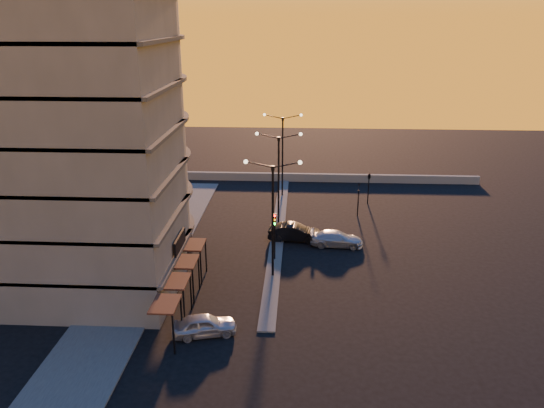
{
  "coord_description": "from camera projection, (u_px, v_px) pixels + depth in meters",
  "views": [
    {
      "loc": [
        2.04,
        -37.63,
        19.38
      ],
      "look_at": [
        -0.32,
        4.6,
        4.46
      ],
      "focal_mm": 35.0,
      "sensor_mm": 36.0,
      "label": 1
    }
  ],
  "objects": [
    {
      "name": "streetlamp_near",
      "position": [
        273.0,
        210.0,
        40.13
      ],
      "size": [
        4.32,
        0.32,
        9.51
      ],
      "color": "black",
      "rests_on": "ground"
    },
    {
      "name": "streetlamp_far",
      "position": [
        283.0,
        149.0,
        58.96
      ],
      "size": [
        4.32,
        0.32,
        9.51
      ],
      "color": "black",
      "rests_on": "ground"
    },
    {
      "name": "signal_east_a",
      "position": [
        358.0,
        198.0,
        54.11
      ],
      "size": [
        0.13,
        0.16,
        3.6
      ],
      "color": "black",
      "rests_on": "ground"
    },
    {
      "name": "median",
      "position": [
        278.0,
        228.0,
        51.38
      ],
      "size": [
        1.2,
        36.0,
        0.12
      ],
      "primitive_type": "cube",
      "color": "#4A4A48",
      "rests_on": "ground"
    },
    {
      "name": "car_wagon",
      "position": [
        337.0,
        239.0,
        47.38
      ],
      "size": [
        4.78,
        2.1,
        1.37
      ],
      "primitive_type": "imported",
      "rotation": [
        0.0,
        0.0,
        1.53
      ],
      "color": "silver",
      "rests_on": "ground"
    },
    {
      "name": "streetlamp_mid",
      "position": [
        279.0,
        173.0,
        49.54
      ],
      "size": [
        4.32,
        0.32,
        9.51
      ],
      "color": "black",
      "rests_on": "ground"
    },
    {
      "name": "parapet",
      "position": [
        300.0,
        177.0,
        66.2
      ],
      "size": [
        44.0,
        0.5,
        1.0
      ],
      "primitive_type": "cube",
      "color": "gray",
      "rests_on": "ground"
    },
    {
      "name": "car_hatchback",
      "position": [
        204.0,
        325.0,
        34.05
      ],
      "size": [
        4.42,
        2.64,
        1.41
      ],
      "primitive_type": "imported",
      "rotation": [
        0.0,
        0.0,
        1.82
      ],
      "color": "#B2B3BA",
      "rests_on": "ground"
    },
    {
      "name": "car_sedan",
      "position": [
        294.0,
        232.0,
        48.5
      ],
      "size": [
        4.87,
        1.97,
        1.57
      ],
      "primitive_type": "imported",
      "rotation": [
        0.0,
        0.0,
        1.5
      ],
      "color": "black",
      "rests_on": "ground"
    },
    {
      "name": "ground",
      "position": [
        273.0,
        276.0,
        41.99
      ],
      "size": [
        120.0,
        120.0,
        0.0
      ],
      "primitive_type": "plane",
      "color": "black",
      "rests_on": "ground"
    },
    {
      "name": "traffic_light_main",
      "position": [
        275.0,
        229.0,
        43.73
      ],
      "size": [
        0.28,
        0.44,
        4.25
      ],
      "color": "black",
      "rests_on": "ground"
    },
    {
      "name": "building",
      "position": [
        82.0,
        125.0,
        38.79
      ],
      "size": [
        14.35,
        17.08,
        25.0
      ],
      "color": "#646058",
      "rests_on": "ground"
    },
    {
      "name": "sidewalk_west",
      "position": [
        155.0,
        251.0,
        46.29
      ],
      "size": [
        5.0,
        40.0,
        0.12
      ],
      "primitive_type": "cube",
      "color": "#4A4A48",
      "rests_on": "ground"
    },
    {
      "name": "signal_east_b",
      "position": [
        369.0,
        176.0,
        57.4
      ],
      "size": [
        0.42,
        1.99,
        3.6
      ],
      "color": "black",
      "rests_on": "ground"
    }
  ]
}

